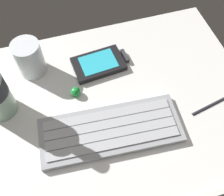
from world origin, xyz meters
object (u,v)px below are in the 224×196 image
at_px(keyboard, 110,130).
at_px(handheld_device, 101,63).
at_px(stylus_pen, 210,105).
at_px(trackball_mouse, 76,92).
at_px(juice_cup, 30,59).

bearing_deg(keyboard, handheld_device, 80.93).
height_order(keyboard, stylus_pen, keyboard).
distance_m(handheld_device, trackball_mouse, 0.10).
relative_size(handheld_device, trackball_mouse, 6.03).
distance_m(juice_cup, stylus_pen, 0.42).
bearing_deg(handheld_device, keyboard, -99.07).
height_order(handheld_device, juice_cup, juice_cup).
height_order(juice_cup, stylus_pen, juice_cup).
xyz_separation_m(keyboard, trackball_mouse, (-0.05, 0.11, 0.00)).
bearing_deg(stylus_pen, juice_cup, 138.27).
height_order(keyboard, trackball_mouse, trackball_mouse).
distance_m(keyboard, handheld_device, 0.18).
relative_size(keyboard, handheld_device, 2.24).
bearing_deg(stylus_pen, keyboard, 168.12).
height_order(handheld_device, trackball_mouse, trackball_mouse).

